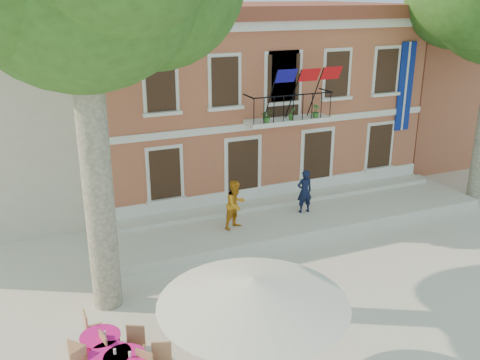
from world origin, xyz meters
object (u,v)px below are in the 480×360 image
object	(u,v)px
pedestrian_orange	(236,205)
cafe_table_2	(101,349)
pedestrian_navy	(305,191)
patio_umbrella	(253,291)

from	to	relation	value
pedestrian_orange	cafe_table_2	xyz separation A→B (m)	(-5.39, -5.08, -0.72)
pedestrian_navy	pedestrian_orange	size ratio (longest dim) A/B	0.95
patio_umbrella	cafe_table_2	size ratio (longest dim) A/B	2.01
pedestrian_orange	patio_umbrella	bearing A→B (deg)	-133.67
pedestrian_navy	cafe_table_2	xyz separation A→B (m)	(-8.23, -5.37, -0.68)
pedestrian_orange	cafe_table_2	size ratio (longest dim) A/B	0.91
pedestrian_navy	cafe_table_2	bearing A→B (deg)	34.67
patio_umbrella	pedestrian_orange	world-z (taller)	patio_umbrella
patio_umbrella	pedestrian_navy	xyz separation A→B (m)	(5.54, 7.63, -1.41)
pedestrian_navy	cafe_table_2	world-z (taller)	pedestrian_navy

